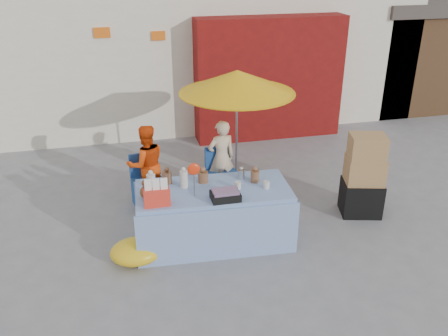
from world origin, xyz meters
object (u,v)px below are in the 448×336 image
object	(u,v)px
chair_left	(149,191)
umbrella	(237,82)
vendor_beige	(221,158)
vendor_orange	(146,164)
chair_right	(223,183)
market_table	(213,214)
box_stack	(363,178)

from	to	relation	value
chair_left	umbrella	bearing A→B (deg)	0.35
vendor_beige	vendor_orange	bearing A→B (deg)	-10.03
chair_right	vendor_orange	size ratio (longest dim) A/B	0.64
market_table	umbrella	bearing A→B (deg)	67.86
chair_right	vendor_beige	bearing A→B (deg)	78.80
vendor_orange	box_stack	distance (m)	3.45
market_table	box_stack	world-z (taller)	box_stack
market_table	vendor_orange	world-z (taller)	vendor_orange
chair_left	chair_right	world-z (taller)	same
box_stack	chair_right	bearing A→B (deg)	152.08
box_stack	vendor_beige	bearing A→B (deg)	149.11
chair_left	vendor_beige	size ratio (longest dim) A/B	0.65
market_table	vendor_orange	xyz separation A→B (m)	(-0.80, 1.41, 0.24)
market_table	vendor_beige	distance (m)	1.50
chair_right	box_stack	xyz separation A→B (m)	(1.99, -1.05, 0.36)
chair_right	chair_left	bearing A→B (deg)	169.97
market_table	umbrella	world-z (taller)	umbrella
vendor_beige	umbrella	xyz separation A→B (m)	(0.30, 0.15, 1.24)
market_table	chair_left	bearing A→B (deg)	125.70
market_table	vendor_beige	world-z (taller)	market_table
chair_right	vendor_orange	xyz separation A→B (m)	(-1.25, 0.13, 0.41)
vendor_beige	umbrella	bearing A→B (deg)	-163.46
chair_left	box_stack	world-z (taller)	box_stack
chair_left	box_stack	xyz separation A→B (m)	(3.24, -1.05, 0.36)
chair_right	vendor_beige	distance (m)	0.42
chair_left	umbrella	xyz separation A→B (m)	(1.55, 0.28, 1.64)
market_table	chair_left	xyz separation A→B (m)	(-0.80, 1.28, -0.17)
chair_left	vendor_beige	xyz separation A→B (m)	(1.25, 0.13, 0.40)
chair_left	vendor_beige	bearing A→B (deg)	-3.90
chair_left	umbrella	size ratio (longest dim) A/B	0.41
market_table	vendor_orange	size ratio (longest dim) A/B	1.67
chair_left	vendor_orange	xyz separation A→B (m)	(0.00, 0.13, 0.41)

